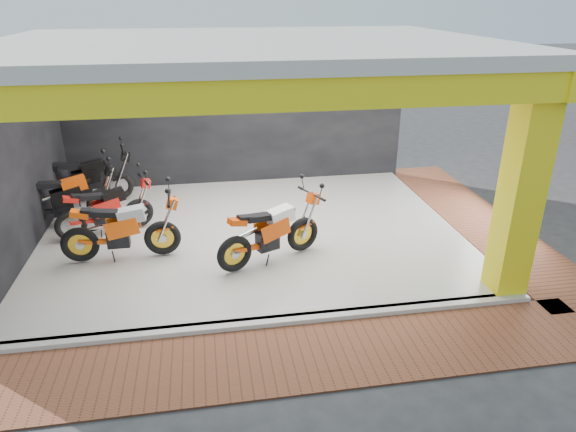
# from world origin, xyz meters

# --- Properties ---
(ground) EXTENTS (80.00, 80.00, 0.00)m
(ground) POSITION_xyz_m (0.00, 0.00, 0.00)
(ground) COLOR #2D2D30
(ground) RESTS_ON ground
(showroom_floor) EXTENTS (8.00, 6.00, 0.10)m
(showroom_floor) POSITION_xyz_m (0.00, 2.00, 0.05)
(showroom_floor) COLOR beige
(showroom_floor) RESTS_ON ground
(showroom_ceiling) EXTENTS (8.40, 6.40, 0.20)m
(showroom_ceiling) POSITION_xyz_m (0.00, 2.00, 3.60)
(showroom_ceiling) COLOR beige
(showroom_ceiling) RESTS_ON corner_column
(back_wall) EXTENTS (8.20, 0.20, 3.50)m
(back_wall) POSITION_xyz_m (0.00, 5.10, 1.75)
(back_wall) COLOR black
(back_wall) RESTS_ON ground
(left_wall) EXTENTS (0.20, 6.20, 3.50)m
(left_wall) POSITION_xyz_m (-4.10, 2.00, 1.75)
(left_wall) COLOR black
(left_wall) RESTS_ON ground
(corner_column) EXTENTS (0.50, 0.50, 3.50)m
(corner_column) POSITION_xyz_m (3.75, -0.75, 1.75)
(corner_column) COLOR yellow
(corner_column) RESTS_ON ground
(header_beam_front) EXTENTS (8.40, 0.30, 0.40)m
(header_beam_front) POSITION_xyz_m (0.00, -1.00, 3.30)
(header_beam_front) COLOR yellow
(header_beam_front) RESTS_ON corner_column
(header_beam_right) EXTENTS (0.30, 6.40, 0.40)m
(header_beam_right) POSITION_xyz_m (4.00, 2.00, 3.30)
(header_beam_right) COLOR yellow
(header_beam_right) RESTS_ON corner_column
(floor_kerb) EXTENTS (8.00, 0.20, 0.10)m
(floor_kerb) POSITION_xyz_m (0.00, -1.02, 0.05)
(floor_kerb) COLOR beige
(floor_kerb) RESTS_ON ground
(paver_front) EXTENTS (9.00, 1.40, 0.03)m
(paver_front) POSITION_xyz_m (0.00, -1.80, 0.01)
(paver_front) COLOR brown
(paver_front) RESTS_ON ground
(paver_right) EXTENTS (1.40, 7.00, 0.03)m
(paver_right) POSITION_xyz_m (4.80, 2.00, 0.01)
(paver_right) COLOR brown
(paver_right) RESTS_ON ground
(moto_hero) EXTENTS (2.26, 1.58, 1.30)m
(moto_hero) POSITION_xyz_m (0.83, 1.00, 0.75)
(moto_hero) COLOR #E34609
(moto_hero) RESTS_ON showroom_floor
(moto_row_a) EXTENTS (2.16, 0.85, 1.31)m
(moto_row_a) POSITION_xyz_m (-1.64, 1.25, 0.75)
(moto_row_a) COLOR #FC540A
(moto_row_a) RESTS_ON showroom_floor
(moto_row_b) EXTENTS (2.08, 1.33, 1.19)m
(moto_row_b) POSITION_xyz_m (-2.18, 2.56, 0.70)
(moto_row_b) COLOR red
(moto_row_b) RESTS_ON showroom_floor
(moto_row_c) EXTENTS (2.34, 1.46, 1.34)m
(moto_row_c) POSITION_xyz_m (-2.93, 3.10, 0.77)
(moto_row_c) COLOR black
(moto_row_c) RESTS_ON showroom_floor
(moto_row_d) EXTENTS (2.28, 1.16, 1.33)m
(moto_row_d) POSITION_xyz_m (-2.76, 4.14, 0.77)
(moto_row_d) COLOR black
(moto_row_d) RESTS_ON showroom_floor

